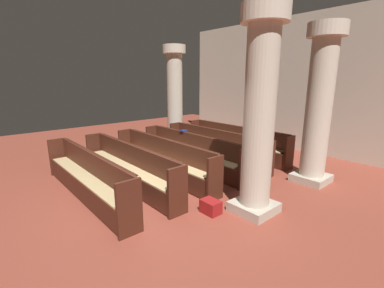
% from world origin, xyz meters
% --- Properties ---
extents(ground_plane, '(19.20, 19.20, 0.00)m').
position_xyz_m(ground_plane, '(0.00, 0.00, 0.00)').
color(ground_plane, brown).
extents(back_wall, '(10.00, 0.16, 4.50)m').
position_xyz_m(back_wall, '(0.00, 6.08, 2.25)').
color(back_wall, beige).
rests_on(back_wall, ground).
extents(pew_row_0, '(3.89, 0.47, 0.95)m').
position_xyz_m(pew_row_0, '(-0.95, 3.86, 0.50)').
color(pew_row_0, '#4C2316').
rests_on(pew_row_0, ground).
extents(pew_row_1, '(3.89, 0.46, 0.95)m').
position_xyz_m(pew_row_1, '(-0.95, 2.89, 0.50)').
color(pew_row_1, '#4C2316').
rests_on(pew_row_1, ground).
extents(pew_row_2, '(3.89, 0.46, 0.95)m').
position_xyz_m(pew_row_2, '(-0.95, 1.93, 0.50)').
color(pew_row_2, '#4C2316').
rests_on(pew_row_2, ground).
extents(pew_row_3, '(3.89, 0.47, 0.95)m').
position_xyz_m(pew_row_3, '(-0.95, 0.96, 0.50)').
color(pew_row_3, '#4C2316').
rests_on(pew_row_3, ground).
extents(pew_row_4, '(3.89, 0.46, 0.95)m').
position_xyz_m(pew_row_4, '(-0.95, -0.01, 0.50)').
color(pew_row_4, '#4C2316').
rests_on(pew_row_4, ground).
extents(pew_row_5, '(3.89, 0.46, 0.95)m').
position_xyz_m(pew_row_5, '(-0.95, -0.98, 0.50)').
color(pew_row_5, '#4C2316').
rests_on(pew_row_5, ground).
extents(pillar_aisle_side, '(0.84, 0.84, 3.64)m').
position_xyz_m(pillar_aisle_side, '(1.77, 3.49, 1.89)').
color(pillar_aisle_side, '#B6AD9A').
rests_on(pillar_aisle_side, ground).
extents(pillar_far_side, '(0.84, 0.84, 3.64)m').
position_xyz_m(pillar_far_side, '(-3.62, 3.45, 1.89)').
color(pillar_far_side, '#B6AD9A').
rests_on(pillar_far_side, ground).
extents(pillar_aisle_rear, '(0.80, 0.80, 3.64)m').
position_xyz_m(pillar_aisle_rear, '(1.77, 1.17, 1.89)').
color(pillar_aisle_rear, '#B6AD9A').
rests_on(pillar_aisle_rear, ground).
extents(lectern, '(0.48, 0.45, 1.08)m').
position_xyz_m(lectern, '(-0.65, 4.88, 0.45)').
color(lectern, brown).
rests_on(lectern, ground).
extents(hymn_book, '(0.16, 0.19, 0.04)m').
position_xyz_m(hymn_book, '(-1.47, 2.11, 0.97)').
color(hymn_book, navy).
rests_on(hymn_book, pew_row_2).
extents(kneeler_box_red, '(0.36, 0.26, 0.25)m').
position_xyz_m(kneeler_box_red, '(1.28, 0.50, 0.13)').
color(kneeler_box_red, maroon).
rests_on(kneeler_box_red, ground).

